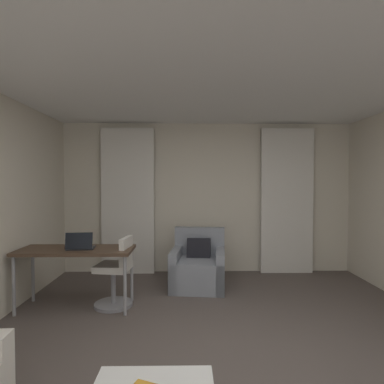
{
  "coord_description": "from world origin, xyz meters",
  "views": [
    {
      "loc": [
        -0.36,
        -2.57,
        1.58
      ],
      "look_at": [
        -0.29,
        1.43,
        1.45
      ],
      "focal_mm": 29.74,
      "sensor_mm": 36.0,
      "label": 1
    }
  ],
  "objects_px": {
    "desk": "(76,254)",
    "laptop": "(80,246)",
    "armchair": "(198,268)",
    "desk_chair": "(116,275)"
  },
  "relations": [
    {
      "from": "desk",
      "to": "laptop",
      "type": "xyz_separation_m",
      "value": [
        0.07,
        -0.04,
        0.11
      ]
    },
    {
      "from": "desk",
      "to": "laptop",
      "type": "bearing_deg",
      "value": -31.38
    },
    {
      "from": "armchair",
      "to": "desk_chair",
      "type": "relative_size",
      "value": 0.99
    },
    {
      "from": "desk",
      "to": "desk_chair",
      "type": "height_order",
      "value": "desk_chair"
    },
    {
      "from": "armchair",
      "to": "desk_chair",
      "type": "xyz_separation_m",
      "value": [
        -1.07,
        -0.73,
        0.1
      ]
    },
    {
      "from": "desk",
      "to": "laptop",
      "type": "distance_m",
      "value": 0.14
    },
    {
      "from": "armchair",
      "to": "laptop",
      "type": "bearing_deg",
      "value": -151.14
    },
    {
      "from": "desk",
      "to": "laptop",
      "type": "relative_size",
      "value": 4.08
    },
    {
      "from": "desk_chair",
      "to": "laptop",
      "type": "height_order",
      "value": "laptop"
    },
    {
      "from": "desk_chair",
      "to": "laptop",
      "type": "xyz_separation_m",
      "value": [
        -0.42,
        -0.09,
        0.4
      ]
    }
  ]
}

